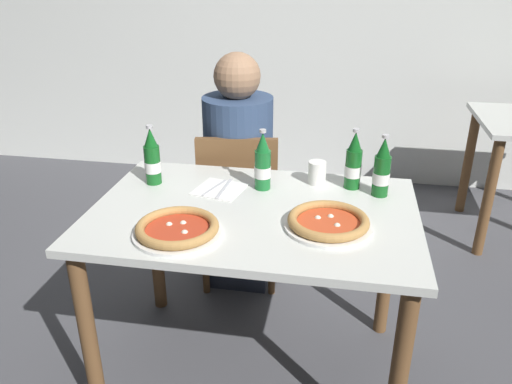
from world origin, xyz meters
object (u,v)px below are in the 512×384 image
Objects in this scene: dining_table_main at (254,237)px; diner_seated at (239,179)px; pizza_marinara_far at (177,229)px; beer_bottle_right at (353,163)px; beer_bottle_extra at (382,170)px; beer_bottle_left at (263,164)px; pizza_margherita_near at (328,222)px; paper_cup at (317,173)px; chair_behind_table at (239,201)px; beer_bottle_center at (152,159)px; napkin_with_cutlery at (219,189)px.

dining_table_main is 0.69m from diner_seated.
pizza_marinara_far is (-0.22, -0.23, 0.14)m from dining_table_main.
beer_bottle_extra is (0.11, -0.05, 0.00)m from beer_bottle_right.
beer_bottle_left reaches higher than pizza_marinara_far.
pizza_margherita_near is 0.38m from paper_cup.
chair_behind_table is 0.89m from pizza_marinara_far.
dining_table_main is at bearing 162.35° from pizza_margherita_near.
diner_seated is 0.91m from pizza_marinara_far.
paper_cup is (0.66, 0.11, -0.06)m from beer_bottle_center.
pizza_marinara_far is 0.47m from beer_bottle_center.
diner_seated is 0.84m from beer_bottle_extra.
pizza_margherita_near is 0.51m from napkin_with_cutlery.
paper_cup reaches higher than napkin_with_cutlery.
beer_bottle_left and beer_bottle_right have the same top height.
chair_behind_table is at bearing 59.10° from beer_bottle_center.
diner_seated is at bearing 137.63° from paper_cup.
pizza_margherita_near is at bearing -19.80° from beer_bottle_center.
beer_bottle_extra is 0.27m from paper_cup.
paper_cup is (0.43, 0.51, 0.03)m from pizza_marinara_far.
pizza_margherita_near is 0.78m from beer_bottle_center.
paper_cup reaches higher than pizza_margherita_near.
beer_bottle_right is at bearing 12.60° from napkin_with_cutlery.
chair_behind_table reaches higher than napkin_with_cutlery.
diner_seated is 0.61m from beer_bottle_center.
diner_seated is 4.00× the size of pizza_marinara_far.
beer_bottle_extra is (0.91, 0.04, 0.00)m from beer_bottle_center.
chair_behind_table is at bearing 92.60° from napkin_with_cutlery.
dining_table_main is at bearing -154.79° from beer_bottle_extra.
pizza_marinara_far is at bearing -117.34° from beer_bottle_left.
pizza_margherita_near is 3.19× the size of paper_cup.
chair_behind_table is 0.89m from pizza_margherita_near.
beer_bottle_right is at bearing 153.57° from beer_bottle_extra.
beer_bottle_center and beer_bottle_right have the same top height.
beer_bottle_extra is (0.18, 0.31, 0.08)m from pizza_margherita_near.
beer_bottle_left is at bearing 14.71° from napkin_with_cutlery.
napkin_with_cutlery is (0.05, 0.38, -0.02)m from pizza_marinara_far.
dining_table_main is 4.86× the size of beer_bottle_center.
dining_table_main is at bearing -90.65° from beer_bottle_left.
beer_bottle_right is (0.35, 0.27, 0.22)m from dining_table_main.
beer_bottle_extra is 1.15× the size of napkin_with_cutlery.
beer_bottle_extra reaches higher than chair_behind_table.
diner_seated is 0.73m from beer_bottle_right.
beer_bottle_right is 1.00× the size of beer_bottle_extra.
beer_bottle_extra reaches higher than paper_cup.
dining_table_main is 0.99× the size of diner_seated.
beer_bottle_center reaches higher than paper_cup.
chair_behind_table is at bearing 107.15° from dining_table_main.
pizza_marinara_far is at bearing -91.21° from diner_seated.
diner_seated is 4.89× the size of beer_bottle_center.
chair_behind_table is at bearing 88.01° from pizza_marinara_far.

